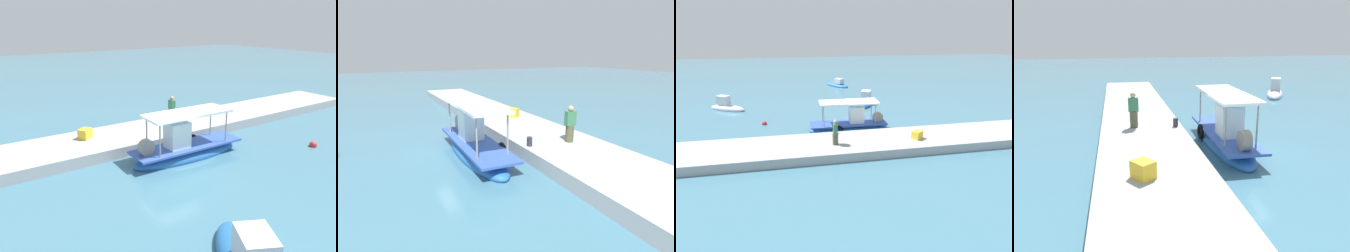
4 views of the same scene
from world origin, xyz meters
The scene contains 6 objects.
ground_plane centered at (0.00, 0.00, 0.00)m, with size 120.00×120.00×0.00m, color teal.
dock_quay centered at (0.00, -3.71, 0.30)m, with size 36.00×3.80×0.60m, color #A8AAAC.
main_fishing_boat centered at (-1.09, -0.21, 0.44)m, with size 6.30×1.84×2.74m.
fisherman_near_bollard centered at (-2.86, -4.08, 1.35)m, with size 0.38×0.48×1.66m.
mooring_bollard centered at (-2.60, -2.15, 0.80)m, with size 0.24×0.24×0.39m, color #2D2D33.
cargo_crate centered at (2.78, -4.15, 0.87)m, with size 0.66×0.53×0.55m, color yellow.
Camera 2 is at (-12.63, 3.94, 4.52)m, focal length 30.41 mm.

